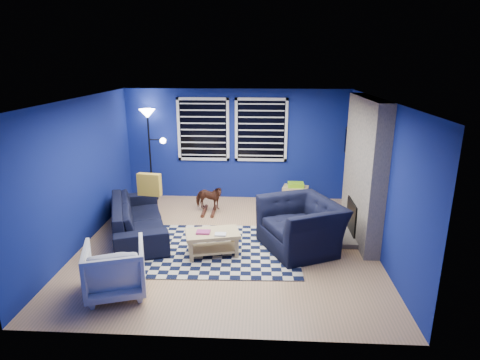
{
  "coord_description": "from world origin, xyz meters",
  "views": [
    {
      "loc": [
        0.57,
        -6.41,
        3.1
      ],
      "look_at": [
        0.2,
        0.3,
        1.08
      ],
      "focal_mm": 30.0,
      "sensor_mm": 36.0,
      "label": 1
    }
  ],
  "objects_px": {
    "tv": "(351,144)",
    "armchair_bent": "(115,269)",
    "rocking_horse": "(209,198)",
    "cabinet": "(295,196)",
    "sofa": "(138,218)",
    "floor_lamp": "(149,126)",
    "armchair_big": "(301,225)",
    "coffee_table": "(212,238)"
  },
  "relations": [
    {
      "from": "rocking_horse",
      "to": "coffee_table",
      "type": "distance_m",
      "value": 1.93
    },
    {
      "from": "rocking_horse",
      "to": "coffee_table",
      "type": "height_order",
      "value": "rocking_horse"
    },
    {
      "from": "coffee_table",
      "to": "floor_lamp",
      "type": "distance_m",
      "value": 3.48
    },
    {
      "from": "tv",
      "to": "cabinet",
      "type": "height_order",
      "value": "tv"
    },
    {
      "from": "tv",
      "to": "armchair_big",
      "type": "xyz_separation_m",
      "value": [
        -1.19,
        -2.11,
        -0.98
      ]
    },
    {
      "from": "armchair_big",
      "to": "floor_lamp",
      "type": "distance_m",
      "value": 4.15
    },
    {
      "from": "floor_lamp",
      "to": "cabinet",
      "type": "bearing_deg",
      "value": -4.95
    },
    {
      "from": "tv",
      "to": "sofa",
      "type": "relative_size",
      "value": 0.45
    },
    {
      "from": "armchair_bent",
      "to": "floor_lamp",
      "type": "bearing_deg",
      "value": -99.98
    },
    {
      "from": "armchair_bent",
      "to": "cabinet",
      "type": "bearing_deg",
      "value": -144.69
    },
    {
      "from": "rocking_horse",
      "to": "coffee_table",
      "type": "relative_size",
      "value": 0.65
    },
    {
      "from": "armchair_big",
      "to": "cabinet",
      "type": "bearing_deg",
      "value": 153.24
    },
    {
      "from": "sofa",
      "to": "rocking_horse",
      "type": "height_order",
      "value": "sofa"
    },
    {
      "from": "cabinet",
      "to": "armchair_bent",
      "type": "bearing_deg",
      "value": -114.52
    },
    {
      "from": "coffee_table",
      "to": "sofa",
      "type": "bearing_deg",
      "value": 153.3
    },
    {
      "from": "tv",
      "to": "rocking_horse",
      "type": "distance_m",
      "value": 3.2
    },
    {
      "from": "armchair_big",
      "to": "rocking_horse",
      "type": "xyz_separation_m",
      "value": [
        -1.78,
        1.57,
        -0.09
      ]
    },
    {
      "from": "armchair_bent",
      "to": "rocking_horse",
      "type": "xyz_separation_m",
      "value": [
        0.88,
        3.09,
        -0.03
      ]
    },
    {
      "from": "sofa",
      "to": "rocking_horse",
      "type": "bearing_deg",
      "value": -64.39
    },
    {
      "from": "armchair_bent",
      "to": "cabinet",
      "type": "xyz_separation_m",
      "value": [
        2.72,
        3.59,
        -0.13
      ]
    },
    {
      "from": "sofa",
      "to": "floor_lamp",
      "type": "relative_size",
      "value": 1.08
    },
    {
      "from": "armchair_big",
      "to": "cabinet",
      "type": "xyz_separation_m",
      "value": [
        0.07,
        2.07,
        -0.18
      ]
    },
    {
      "from": "tv",
      "to": "floor_lamp",
      "type": "relative_size",
      "value": 0.48
    },
    {
      "from": "sofa",
      "to": "coffee_table",
      "type": "height_order",
      "value": "sofa"
    },
    {
      "from": "coffee_table",
      "to": "floor_lamp",
      "type": "bearing_deg",
      "value": 122.34
    },
    {
      "from": "armchair_big",
      "to": "floor_lamp",
      "type": "bearing_deg",
      "value": -151.46
    },
    {
      "from": "tv",
      "to": "armchair_bent",
      "type": "distance_m",
      "value": 5.39
    },
    {
      "from": "sofa",
      "to": "floor_lamp",
      "type": "xyz_separation_m",
      "value": [
        -0.25,
        1.96,
        1.37
      ]
    },
    {
      "from": "tv",
      "to": "armchair_bent",
      "type": "bearing_deg",
      "value": -136.67
    },
    {
      "from": "cabinet",
      "to": "rocking_horse",
      "type": "bearing_deg",
      "value": -152.03
    },
    {
      "from": "floor_lamp",
      "to": "rocking_horse",
      "type": "bearing_deg",
      "value": -29.47
    },
    {
      "from": "coffee_table",
      "to": "cabinet",
      "type": "bearing_deg",
      "value": 57.52
    },
    {
      "from": "sofa",
      "to": "armchair_bent",
      "type": "bearing_deg",
      "value": 167.98
    },
    {
      "from": "tv",
      "to": "armchair_bent",
      "type": "height_order",
      "value": "tv"
    },
    {
      "from": "tv",
      "to": "armchair_big",
      "type": "relative_size",
      "value": 0.78
    },
    {
      "from": "rocking_horse",
      "to": "cabinet",
      "type": "height_order",
      "value": "rocking_horse"
    },
    {
      "from": "sofa",
      "to": "coffee_table",
      "type": "bearing_deg",
      "value": -136.69
    },
    {
      "from": "armchair_bent",
      "to": "coffee_table",
      "type": "bearing_deg",
      "value": -152.67
    },
    {
      "from": "tv",
      "to": "armchair_bent",
      "type": "relative_size",
      "value": 1.25
    },
    {
      "from": "sofa",
      "to": "floor_lamp",
      "type": "height_order",
      "value": "floor_lamp"
    },
    {
      "from": "tv",
      "to": "sofa",
      "type": "height_order",
      "value": "tv"
    },
    {
      "from": "armchair_bent",
      "to": "coffee_table",
      "type": "distance_m",
      "value": 1.68
    }
  ]
}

